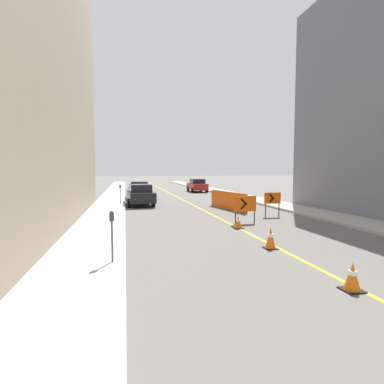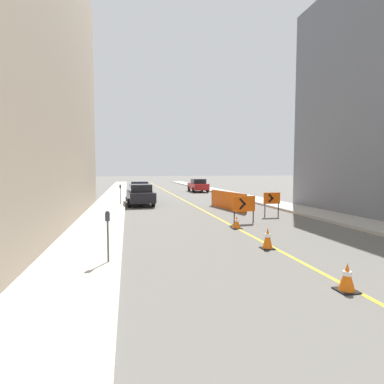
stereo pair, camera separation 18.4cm
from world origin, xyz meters
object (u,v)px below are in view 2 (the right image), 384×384
Objects in this scene: traffic_cone_fourth at (268,238)px; traffic_cone_fifth at (237,222)px; traffic_cone_third at (347,277)px; arrow_barricade_secondary at (272,199)px; parked_car_curb_far at (198,185)px; parked_car_curb_near at (140,195)px; parking_meter_far_curb at (108,226)px; parking_meter_near_curb at (120,190)px; arrow_barricade_primary at (244,205)px; parked_car_curb_mid at (139,190)px.

traffic_cone_fourth is 3.55m from traffic_cone_fifth.
traffic_cone_fourth reaches higher than traffic_cone_third.
arrow_barricade_secondary is at bearing 61.94° from traffic_cone_fourth.
traffic_cone_fourth is 26.92m from parked_car_curb_far.
parked_car_curb_near is 14.61m from parking_meter_far_curb.
parking_meter_near_curb reaches higher than arrow_barricade_secondary.
parking_meter_far_curb reaches higher than arrow_barricade_secondary.
parked_car_curb_near and parked_car_curb_far have the same top height.
arrow_barricade_secondary is (3.35, 10.04, 0.68)m from traffic_cone_third.
parked_car_curb_far is 3.08× the size of parking_meter_far_curb.
parking_meter_far_curb reaches higher than arrow_barricade_primary.
traffic_cone_third is 23.21m from parked_car_curb_mid.
arrow_barricade_primary is 0.31× the size of parked_car_curb_near.
parked_car_curb_mid and parked_car_curb_far have the same top height.
parked_car_curb_near reaches higher than traffic_cone_fifth.
parked_car_curb_near is 1.52m from parking_meter_near_curb.
parking_meter_far_curb is at bearing -90.00° from parking_meter_near_curb.
parking_meter_near_curb is at bearing 122.40° from arrow_barricade_primary.
traffic_cone_fourth is 0.51× the size of parking_meter_far_curb.
parked_car_curb_near is at bearing 4.33° from parking_meter_near_curb.
traffic_cone_fourth is 5.22m from parking_meter_far_curb.
parked_car_curb_mid is 3.10× the size of parking_meter_far_curb.
parked_car_curb_far is at bearing 91.31° from arrow_barricade_secondary.
arrow_barricade_secondary reaches higher than traffic_cone_fifth.
parking_meter_far_curb is (-6.17, -5.59, 0.19)m from arrow_barricade_primary.
parked_car_curb_mid is at bearing 120.93° from arrow_barricade_secondary.
parked_car_curb_near is (-4.70, 8.95, -0.13)m from arrow_barricade_primary.
parked_car_curb_far is (3.91, 26.63, 0.45)m from traffic_cone_fourth.
parking_meter_near_curb is at bearing 142.50° from arrow_barricade_secondary.
traffic_cone_fourth is at bearing -115.37° from arrow_barricade_secondary.
arrow_barricade_secondary is at bearing 32.58° from arrow_barricade_primary.
traffic_cone_fifth is 0.42× the size of arrow_barricade_primary.
traffic_cone_third reaches higher than traffic_cone_fifth.
parked_car_curb_far is at bearing 80.10° from arrow_barricade_primary.
arrow_barricade_primary is 8.33m from parking_meter_far_curb.
parked_car_curb_far is 28.89m from parking_meter_far_curb.
traffic_cone_fifth is 4.34m from arrow_barricade_secondary.
parked_car_curb_far is (2.83, 21.87, -0.13)m from arrow_barricade_primary.
parked_car_curb_mid is at bearing 104.96° from arrow_barricade_primary.
parked_car_curb_near is at bearing 110.80° from traffic_cone_fifth.
parking_meter_far_curb is (-9.00, -27.45, 0.32)m from parked_car_curb_far.
arrow_barricade_secondary is 14.63m from parked_car_curb_mid.
parking_meter_near_curb is (-5.16, 17.23, 0.85)m from traffic_cone_third.
parking_meter_near_curb is (-9.00, -13.03, 0.36)m from parked_car_curb_far.
arrow_barricade_primary is 15.24m from parked_car_curb_mid.
arrow_barricade_primary is 10.11m from parked_car_curb_near.
parked_car_curb_mid is at bearing 85.48° from parking_meter_far_curb.
traffic_cone_fifth is at bearing -98.74° from parked_car_curb_far.
parking_meter_near_curb reaches higher than parking_meter_far_curb.
parked_car_curb_mid is at bearing 98.86° from traffic_cone_third.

